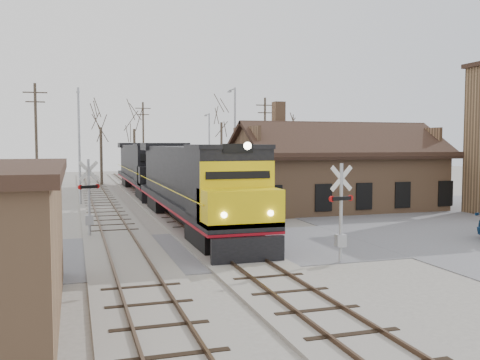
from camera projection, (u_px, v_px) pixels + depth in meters
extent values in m
plane|color=#9D988E|center=(224.00, 248.00, 24.73)|extent=(140.00, 140.00, 0.00)
cube|color=slate|center=(224.00, 248.00, 24.73)|extent=(60.00, 9.00, 0.03)
cube|color=slate|center=(480.00, 219.00, 33.89)|extent=(22.00, 26.00, 0.03)
cube|color=#9D988E|center=(169.00, 209.00, 39.01)|extent=(3.40, 90.00, 0.12)
cube|color=#473323|center=(159.00, 208.00, 38.79)|extent=(0.08, 90.00, 0.14)
cube|color=#473323|center=(178.00, 207.00, 39.22)|extent=(0.08, 90.00, 0.14)
cube|color=#9D988E|center=(105.00, 211.00, 37.68)|extent=(3.40, 90.00, 0.12)
cube|color=#473323|center=(95.00, 210.00, 37.46)|extent=(0.08, 90.00, 0.14)
cube|color=#473323|center=(116.00, 209.00, 37.88)|extent=(0.08, 90.00, 0.14)
cube|color=#986F4E|center=(336.00, 182.00, 39.59)|extent=(14.00, 8.00, 4.00)
cube|color=black|center=(336.00, 153.00, 39.44)|extent=(15.20, 9.20, 0.30)
cube|color=black|center=(352.00, 140.00, 37.18)|extent=(15.00, 4.71, 2.66)
cube|color=black|center=(323.00, 140.00, 41.56)|extent=(15.00, 4.71, 2.66)
cube|color=#986F4E|center=(279.00, 117.00, 39.49)|extent=(0.80, 0.80, 2.20)
cube|color=black|center=(222.00, 235.00, 24.93)|extent=(2.70, 4.33, 1.08)
cube|color=black|center=(170.00, 202.00, 38.32)|extent=(2.70, 4.33, 1.08)
cube|color=black|center=(191.00, 201.00, 31.57)|extent=(3.24, 21.63, 0.38)
cube|color=maroon|center=(191.00, 205.00, 31.58)|extent=(3.26, 21.63, 0.13)
cube|color=black|center=(186.00, 171.00, 32.74)|extent=(2.81, 15.68, 3.03)
cube|color=black|center=(228.00, 182.00, 23.83)|extent=(3.24, 3.03, 3.03)
cube|color=yellow|center=(240.00, 207.00, 22.14)|extent=(3.24, 1.95, 1.51)
cube|color=black|center=(248.00, 251.00, 21.23)|extent=(3.03, 0.25, 1.08)
cylinder|color=#FFF2CC|center=(248.00, 146.00, 21.02)|extent=(0.30, 0.10, 0.30)
cube|color=black|center=(154.00, 193.00, 46.01)|extent=(2.70, 4.33, 1.08)
cube|color=black|center=(136.00, 181.00, 59.40)|extent=(2.70, 4.33, 1.08)
cube|color=black|center=(144.00, 177.00, 52.64)|extent=(3.24, 21.63, 0.38)
cube|color=maroon|center=(144.00, 180.00, 52.66)|extent=(3.26, 21.63, 0.13)
cube|color=black|center=(142.00, 160.00, 53.81)|extent=(2.81, 15.68, 3.03)
cube|color=black|center=(155.00, 163.00, 44.91)|extent=(3.24, 3.03, 3.03)
cube|color=black|center=(159.00, 176.00, 43.22)|extent=(3.24, 1.95, 1.51)
cube|color=black|center=(161.00, 197.00, 42.31)|extent=(3.03, 0.25, 1.08)
cylinder|color=#A5A8AD|center=(341.00, 213.00, 21.60)|extent=(0.14, 0.14, 4.05)
cube|color=silver|center=(341.00, 178.00, 21.50)|extent=(1.06, 0.19, 1.06)
cube|color=silver|center=(341.00, 178.00, 21.50)|extent=(1.06, 0.19, 1.06)
cube|color=black|center=(341.00, 198.00, 21.55)|extent=(0.92, 0.28, 0.15)
cylinder|color=#B20C0C|center=(332.00, 199.00, 21.36)|extent=(0.25, 0.11, 0.24)
cylinder|color=#B20C0C|center=(350.00, 198.00, 21.75)|extent=(0.25, 0.11, 0.24)
cube|color=#A5A8AD|center=(341.00, 241.00, 21.67)|extent=(0.41, 0.30, 0.51)
cylinder|color=#A5A8AD|center=(89.00, 199.00, 27.40)|extent=(0.14, 0.14, 4.04)
cube|color=silver|center=(88.00, 171.00, 27.30)|extent=(1.00, 0.41, 1.06)
cube|color=silver|center=(88.00, 171.00, 27.30)|extent=(1.00, 0.41, 1.06)
cube|color=black|center=(89.00, 187.00, 27.36)|extent=(0.90, 0.46, 0.15)
cylinder|color=#B20C0C|center=(97.00, 186.00, 27.64)|extent=(0.26, 0.16, 0.24)
cylinder|color=#B20C0C|center=(80.00, 187.00, 27.08)|extent=(0.26, 0.16, 0.24)
cube|color=#A5A8AD|center=(89.00, 220.00, 27.48)|extent=(0.40, 0.30, 0.51)
cylinder|color=#A5A8AD|center=(79.00, 147.00, 41.32)|extent=(0.18, 0.18, 9.13)
cylinder|color=#A5A8AD|center=(78.00, 90.00, 41.86)|extent=(0.12, 1.80, 0.12)
cube|color=#A5A8AD|center=(78.00, 92.00, 42.63)|extent=(0.25, 0.50, 0.12)
cylinder|color=#A5A8AD|center=(235.00, 144.00, 46.13)|extent=(0.18, 0.18, 9.61)
cylinder|color=#A5A8AD|center=(232.00, 90.00, 46.66)|extent=(0.12, 1.80, 0.12)
cube|color=#A5A8AD|center=(229.00, 92.00, 47.43)|extent=(0.25, 0.50, 0.12)
cylinder|color=#A5A8AD|center=(209.00, 149.00, 62.12)|extent=(0.18, 0.18, 8.29)
cylinder|color=#A5A8AD|center=(207.00, 115.00, 62.69)|extent=(0.12, 1.80, 0.12)
cube|color=#A5A8AD|center=(206.00, 116.00, 63.46)|extent=(0.25, 0.50, 0.12)
cylinder|color=#382D23|center=(36.00, 141.00, 46.14)|extent=(0.24, 0.24, 9.99)
cube|color=#382D23|center=(35.00, 92.00, 45.85)|extent=(2.00, 0.10, 0.10)
cube|color=#382D23|center=(35.00, 102.00, 45.90)|extent=(1.60, 0.10, 0.10)
cylinder|color=#382D23|center=(143.00, 141.00, 69.61)|extent=(0.24, 0.24, 10.14)
cube|color=#382D23|center=(143.00, 108.00, 69.31)|extent=(2.00, 0.10, 0.10)
cube|color=#382D23|center=(143.00, 114.00, 69.37)|extent=(1.60, 0.10, 0.10)
cylinder|color=#382D23|center=(265.00, 143.00, 57.12)|extent=(0.24, 0.24, 9.67)
cube|color=#382D23|center=(265.00, 105.00, 56.84)|extent=(2.00, 0.10, 0.10)
cube|color=#382D23|center=(265.00, 113.00, 56.89)|extent=(1.60, 0.10, 0.10)
cylinder|color=#382D23|center=(101.00, 157.00, 60.58)|extent=(0.32, 0.32, 6.63)
cylinder|color=#382D23|center=(135.00, 155.00, 67.64)|extent=(0.32, 0.32, 6.61)
cylinder|color=#382D23|center=(221.00, 151.00, 69.80)|extent=(0.32, 0.32, 7.54)
cylinder|color=#382D23|center=(289.00, 162.00, 63.92)|extent=(0.32, 0.32, 5.24)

